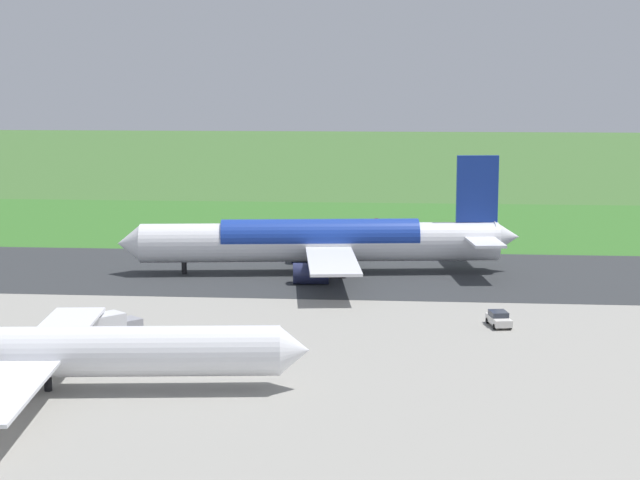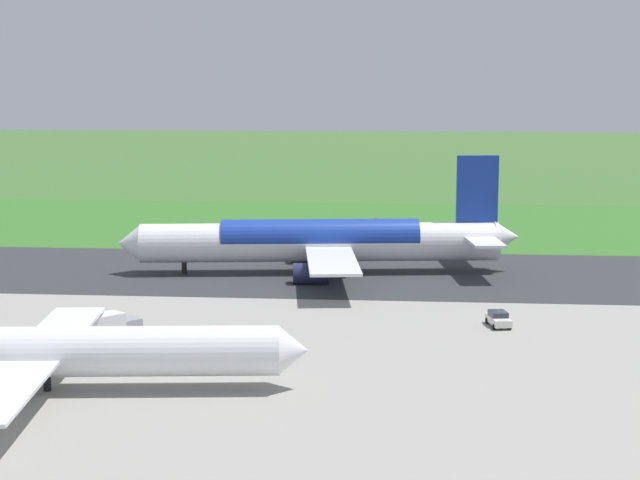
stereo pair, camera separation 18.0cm
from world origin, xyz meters
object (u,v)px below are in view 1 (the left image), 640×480
object	(u,v)px
airliner_parked_mid	(44,351)
no_stopping_sign	(376,224)
traffic_cone_orange	(342,225)
service_car_followme	(499,319)
service_truck_baggage	(110,325)
airliner_main	(323,241)

from	to	relation	value
airliner_parked_mid	no_stopping_sign	world-z (taller)	airliner_parked_mid
airliner_parked_mid	traffic_cone_orange	distance (m)	101.80
service_car_followme	no_stopping_sign	bearing A→B (deg)	-77.32
service_truck_baggage	traffic_cone_orange	xyz separation A→B (m)	(-17.75, -82.42, -1.13)
airliner_parked_mid	no_stopping_sign	xyz separation A→B (m)	(-24.33, -94.06, -2.06)
service_car_followme	airliner_main	bearing A→B (deg)	-53.87
airliner_parked_mid	no_stopping_sign	bearing A→B (deg)	-104.50
airliner_main	airliner_parked_mid	xyz separation A→B (m)	(18.46, 55.34, -0.87)
airliner_main	service_truck_baggage	size ratio (longest dim) A/B	9.25
no_stopping_sign	traffic_cone_orange	xyz separation A→B (m)	(6.24, -6.07, -1.14)
service_car_followme	service_truck_baggage	bearing A→B (deg)	12.60
service_car_followme	traffic_cone_orange	distance (m)	76.72
no_stopping_sign	traffic_cone_orange	bearing A→B (deg)	-44.18
airliner_main	airliner_parked_mid	bearing A→B (deg)	71.56
airliner_main	airliner_parked_mid	distance (m)	58.34
airliner_main	service_truck_baggage	xyz separation A→B (m)	(18.12, 37.63, -2.95)
airliner_main	service_car_followme	distance (m)	35.91
airliner_main	traffic_cone_orange	bearing A→B (deg)	-89.52
airliner_main	service_car_followme	xyz separation A→B (m)	(-21.07, 28.87, -3.51)
no_stopping_sign	airliner_parked_mid	bearing A→B (deg)	75.50
service_truck_baggage	no_stopping_sign	bearing A→B (deg)	-107.44
service_car_followme	no_stopping_sign	xyz separation A→B (m)	(15.20, -67.59, 0.58)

